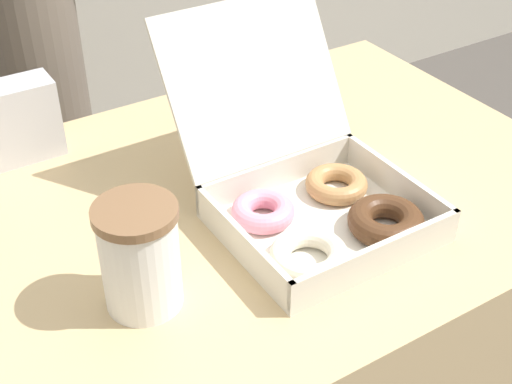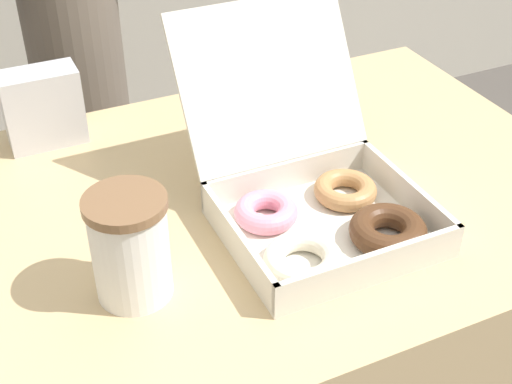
% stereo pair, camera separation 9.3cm
% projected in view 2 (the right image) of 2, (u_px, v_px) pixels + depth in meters
% --- Properties ---
extents(table, '(1.01, 0.70, 0.75)m').
position_uv_depth(table, '(258.00, 364.00, 1.28)').
color(table, tan).
rests_on(table, ground_plane).
extents(donut_box, '(0.27, 0.37, 0.25)m').
position_uv_depth(donut_box, '(319.00, 199.00, 0.98)').
color(donut_box, silver).
rests_on(donut_box, table).
extents(coffee_cup, '(0.10, 0.10, 0.14)m').
position_uv_depth(coffee_cup, '(130.00, 247.00, 0.85)').
color(coffee_cup, white).
rests_on(coffee_cup, table).
extents(napkin_holder, '(0.12, 0.06, 0.13)m').
position_uv_depth(napkin_holder, '(43.00, 108.00, 1.14)').
color(napkin_holder, silver).
rests_on(napkin_holder, table).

